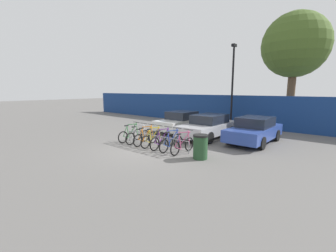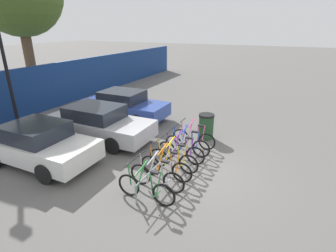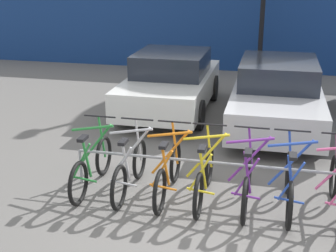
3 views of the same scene
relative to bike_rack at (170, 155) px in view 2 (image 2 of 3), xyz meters
The scene contains 14 objects.
ground_plane 0.84m from the bike_rack, 79.55° to the right, with size 120.00×120.00×0.00m, color #605E5B.
bike_rack is the anchor object (origin of this frame).
bicycle_green 1.82m from the bike_rack, behind, with size 0.68×1.71×1.05m.
bicycle_silver 1.21m from the bike_rack, behind, with size 0.68×1.71×1.05m.
bicycle_orange 0.63m from the bike_rack, 166.15° to the right, with size 0.68×1.71×1.05m.
bicycle_yellow 0.20m from the bike_rack, 112.09° to the right, with size 0.68×1.71×1.05m.
bicycle_purple 0.60m from the bike_rack, 14.68° to the right, with size 0.68×1.71×1.05m.
bicycle_blue 1.17m from the bike_rack, ahead, with size 0.68×1.71×1.05m.
bicycle_pink 1.82m from the bike_rack, ahead, with size 0.68×1.71×1.05m.
car_white 4.35m from the bike_rack, 110.17° to the left, with size 1.91×3.92×1.40m.
car_silver 3.77m from the bike_rack, 75.65° to the left, with size 1.91×4.51×1.40m.
car_blue 5.41m from the bike_rack, 49.62° to the left, with size 1.91×4.25×1.40m.
lamp_post 8.36m from the bike_rack, 87.12° to the left, with size 0.24×0.44×6.13m.
trash_bin 2.88m from the bike_rack, ahead, with size 0.63×0.63×1.03m.
Camera 2 is at (-6.93, -2.48, 4.35)m, focal length 28.00 mm.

